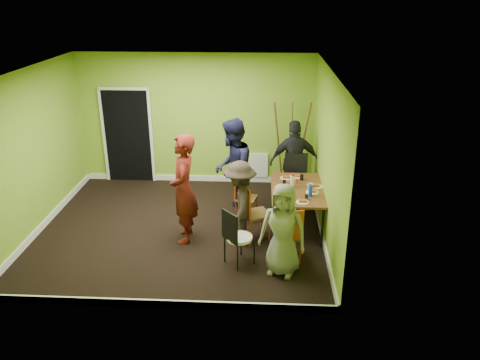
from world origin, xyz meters
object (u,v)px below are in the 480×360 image
(chair_left_far, at_px, (242,194))
(person_standing, at_px, (184,189))
(blue_bottle, at_px, (310,190))
(chair_back_end, at_px, (296,169))
(thermos, at_px, (292,181))
(dining_table, at_px, (297,191))
(chair_left_near, at_px, (252,210))
(person_back_end, at_px, (294,162))
(person_left_far, at_px, (232,169))
(orange_bottle, at_px, (296,181))
(chair_front_end, at_px, (289,232))
(easel, at_px, (291,147))
(person_left_near, at_px, (240,204))
(chair_bentwood, at_px, (236,235))
(person_front_end, at_px, (283,230))

(chair_left_far, relative_size, person_standing, 0.47)
(blue_bottle, distance_m, person_standing, 2.12)
(chair_back_end, xyz_separation_m, thermos, (-0.11, -0.88, 0.12))
(dining_table, xyz_separation_m, chair_left_far, (-0.98, 0.31, -0.20))
(chair_back_end, bearing_deg, person_standing, 47.61)
(chair_left_near, height_order, person_back_end, person_back_end)
(chair_left_near, xyz_separation_m, thermos, (0.69, 0.55, 0.30))
(person_standing, height_order, person_left_far, person_left_far)
(orange_bottle, bearing_deg, chair_left_near, -136.12)
(dining_table, bearing_deg, thermos, 146.67)
(chair_back_end, bearing_deg, chair_left_near, 70.84)
(chair_back_end, xyz_separation_m, chair_front_end, (-0.21, -2.13, -0.22))
(chair_left_far, distance_m, chair_front_end, 1.70)
(person_back_end, bearing_deg, easel, -92.99)
(orange_bottle, distance_m, person_standing, 2.07)
(blue_bottle, xyz_separation_m, person_left_near, (-1.17, -0.30, -0.13))
(thermos, distance_m, orange_bottle, 0.22)
(easel, distance_m, orange_bottle, 1.46)
(thermos, distance_m, person_left_far, 1.12)
(thermos, xyz_separation_m, person_left_near, (-0.89, -0.68, -0.13))
(person_standing, bearing_deg, chair_front_end, 64.37)
(dining_table, bearing_deg, person_standing, -164.13)
(chair_left_near, relative_size, blue_bottle, 4.66)
(thermos, relative_size, person_standing, 0.12)
(chair_left_far, xyz_separation_m, person_left_far, (-0.19, 0.07, 0.45))
(chair_back_end, height_order, person_standing, person_standing)
(chair_back_end, height_order, chair_bentwood, chair_back_end)
(chair_front_end, relative_size, person_back_end, 0.57)
(chair_back_end, distance_m, person_left_near, 1.85)
(person_back_end, bearing_deg, dining_table, 81.39)
(blue_bottle, height_order, person_left_near, person_left_near)
(easel, xyz_separation_m, person_back_end, (0.05, -0.57, -0.12))
(chair_left_near, height_order, person_standing, person_standing)
(person_front_end, bearing_deg, chair_left_far, 127.79)
(person_left_far, bearing_deg, chair_back_end, 123.13)
(chair_bentwood, bearing_deg, person_back_end, 116.27)
(person_left_far, bearing_deg, person_front_end, 33.03)
(orange_bottle, bearing_deg, person_standing, -157.34)
(dining_table, distance_m, chair_front_end, 1.21)
(chair_left_near, xyz_separation_m, chair_back_end, (0.80, 1.43, 0.18))
(chair_left_far, bearing_deg, person_left_far, -97.55)
(chair_back_end, bearing_deg, person_left_far, 35.32)
(chair_left_near, bearing_deg, thermos, 105.31)
(person_left_near, distance_m, person_front_end, 1.09)
(thermos, relative_size, person_front_end, 0.16)
(chair_bentwood, distance_m, thermos, 1.67)
(person_left_near, bearing_deg, easel, 162.38)
(dining_table, xyz_separation_m, chair_back_end, (0.02, 0.94, 0.05))
(chair_left_near, distance_m, chair_front_end, 0.92)
(easel, bearing_deg, chair_bentwood, -107.71)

